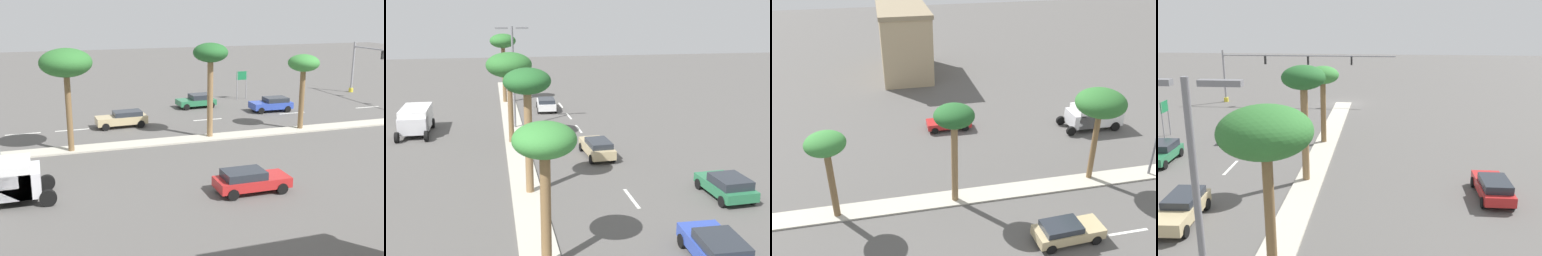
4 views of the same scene
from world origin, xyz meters
The scene contains 15 objects.
ground_plane centered at (0.00, 25.92, 0.00)m, with size 160.00×160.00×0.00m, color #565451.
median_curb centered at (0.00, 33.33, 0.06)m, with size 1.80×66.65×0.12m, color #B7B2A3.
lane_stripe_right centered at (5.92, 4.00, 0.01)m, with size 0.20×2.80×0.01m, color silver.
lane_stripe_center centered at (5.92, 12.78, 0.01)m, with size 0.20×2.80×0.01m, color silver.
lane_stripe_inboard centered at (5.92, 21.58, 0.01)m, with size 0.20×2.80×0.01m, color silver.
lane_stripe_near centered at (5.92, 33.78, 0.01)m, with size 0.20×2.80×0.01m, color silver.
lane_stripe_left centered at (5.92, 37.72, 0.01)m, with size 0.20×2.80×0.01m, color silver.
directional_road_sign centered at (13.98, 14.64, 2.22)m, with size 0.10×1.23×3.13m.
palm_tree_mid centered at (0.20, 15.30, 5.37)m, with size 2.59×2.59×6.24m.
palm_tree_inboard centered at (0.21, 23.47, 6.37)m, with size 2.71×2.71×7.37m.
palm_tree_rear centered at (-0.36, 34.28, 6.30)m, with size 3.63×3.63×7.30m.
sedan_tan_rear centered at (5.72, 29.49, 0.75)m, with size 2.02×4.43×1.38m.
sedan_green_mid centered at (11.39, 20.76, 0.73)m, with size 2.26×3.94×1.37m.
sedan_red_outboard centered at (-11.19, 25.26, 0.72)m, with size 1.86×4.24×1.33m.
sedan_blue_trailing centered at (7.37, 14.27, 0.75)m, with size 2.15×4.11×1.39m.
Camera 1 is at (-33.87, 36.08, 10.26)m, focal length 44.14 mm.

